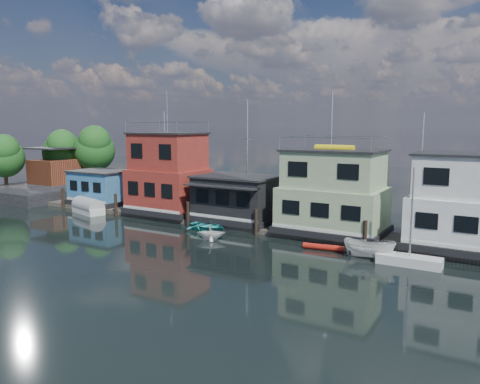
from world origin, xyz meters
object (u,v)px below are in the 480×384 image
Objects in this scene: red_kayak at (323,247)px; tarp_runabout at (88,207)px; houseboat_white at (471,204)px; dinghy_white at (211,232)px; dinghy_teal at (207,226)px; houseboat_red at (168,175)px; houseboat_blue at (102,187)px; houseboat_dark at (237,198)px; houseboat_green at (333,193)px; day_sailer at (409,259)px; motorboat at (369,249)px.

tarp_runabout reaches higher than red_kayak.
houseboat_white is 19.01m from dinghy_white.
dinghy_teal is 3.18m from dinghy_white.
red_kayak is at bearing -13.49° from houseboat_red.
dinghy_teal is at bearing -11.90° from houseboat_blue.
houseboat_red is 8.77m from dinghy_teal.
houseboat_dark is 9.07m from houseboat_green.
houseboat_red is 9.25m from tarp_runabout.
houseboat_green is 1.33× the size of day_sailer.
houseboat_red is 1.60× the size of houseboat_dark.
houseboat_green is 3.71× the size of dinghy_white.
dinghy_teal is 16.96m from day_sailer.
houseboat_red reaches higher than houseboat_dark.
houseboat_white is (27.00, 0.00, -0.57)m from houseboat_red.
houseboat_blue is 0.54× the size of houseboat_red.
houseboat_white reaches higher than dinghy_teal.
houseboat_blue reaches higher than motorboat.
dinghy_teal is 0.59× the size of day_sailer.
houseboat_blue is 1.70× the size of dinghy_teal.
tarp_runabout is at bearing 87.15° from motorboat.
houseboat_green is 25.28m from tarp_runabout.
houseboat_white is at bearing -0.00° from houseboat_green.
houseboat_dark is 16.33m from tarp_runabout.
houseboat_blue is 0.76× the size of houseboat_white.
red_kayak is 0.66× the size of tarp_runabout.
houseboat_green reaches higher than day_sailer.
houseboat_red reaches higher than houseboat_blue.
houseboat_white reaches higher than houseboat_dark.
houseboat_green is at bearing 0.00° from houseboat_blue.
dinghy_teal is at bearing 84.84° from motorboat.
houseboat_dark is 11.05m from red_kayak.
houseboat_dark is 3.27× the size of dinghy_white.
motorboat is at bearing 12.87° from tarp_runabout.
dinghy_white is (-17.82, -5.92, -2.94)m from houseboat_white.
houseboat_red is at bearing 167.34° from day_sailer.
dinghy_teal is (-0.87, -3.48, -2.03)m from houseboat_dark.
day_sailer is 1.78× the size of motorboat.
houseboat_white reaches higher than dinghy_white.
houseboat_dark is 1.64× the size of tarp_runabout.
dinghy_teal is 1.66× the size of dinghy_white.
houseboat_dark is 6.29m from dinghy_white.
houseboat_red reaches higher than day_sailer.
houseboat_dark is at bearing -0.14° from houseboat_red.
tarp_runabout is at bearing 176.12° from day_sailer.
motorboat is at bearing -19.52° from houseboat_dark.
motorboat is (21.37, -4.76, -3.42)m from houseboat_red.
houseboat_dark reaches higher than dinghy_teal.
red_kayak is 0.79× the size of dinghy_teal.
motorboat is (13.37, -4.74, -1.73)m from houseboat_dark.
red_kayak is (9.95, -4.29, -2.20)m from houseboat_dark.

